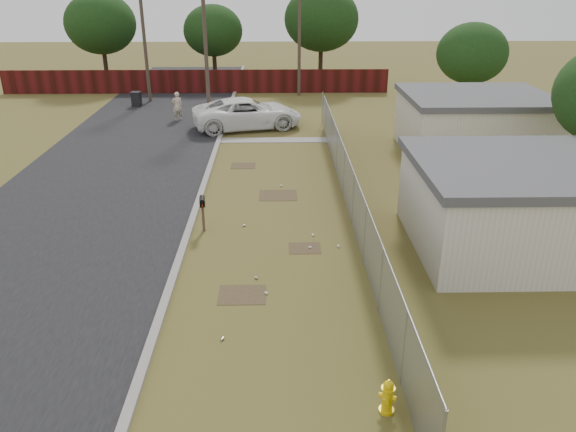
{
  "coord_description": "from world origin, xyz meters",
  "views": [
    {
      "loc": [
        0.27,
        -19.3,
        8.81
      ],
      "look_at": [
        0.63,
        -1.71,
        1.1
      ],
      "focal_mm": 35.0,
      "sensor_mm": 36.0,
      "label": 1
    }
  ],
  "objects_px": {
    "trash_bin": "(136,99)",
    "pickup_truck": "(247,113)",
    "mailbox": "(202,204)",
    "fire_hydrant": "(387,397)",
    "pedestrian": "(177,106)"
  },
  "relations": [
    {
      "from": "pickup_truck",
      "to": "trash_bin",
      "type": "height_order",
      "value": "pickup_truck"
    },
    {
      "from": "pickup_truck",
      "to": "trash_bin",
      "type": "relative_size",
      "value": 6.41
    },
    {
      "from": "mailbox",
      "to": "trash_bin",
      "type": "relative_size",
      "value": 1.3
    },
    {
      "from": "fire_hydrant",
      "to": "pickup_truck",
      "type": "bearing_deg",
      "value": 99.65
    },
    {
      "from": "pickup_truck",
      "to": "pedestrian",
      "type": "xyz_separation_m",
      "value": [
        -4.56,
        2.11,
        -0.01
      ]
    },
    {
      "from": "mailbox",
      "to": "trash_bin",
      "type": "bearing_deg",
      "value": 108.9
    },
    {
      "from": "pedestrian",
      "to": "trash_bin",
      "type": "bearing_deg",
      "value": -63.39
    },
    {
      "from": "trash_bin",
      "to": "mailbox",
      "type": "bearing_deg",
      "value": -71.1
    },
    {
      "from": "fire_hydrant",
      "to": "trash_bin",
      "type": "distance_m",
      "value": 32.66
    },
    {
      "from": "mailbox",
      "to": "trash_bin",
      "type": "xyz_separation_m",
      "value": [
        -7.16,
        20.92,
        -0.53
      ]
    },
    {
      "from": "fire_hydrant",
      "to": "trash_bin",
      "type": "relative_size",
      "value": 0.83
    },
    {
      "from": "pickup_truck",
      "to": "trash_bin",
      "type": "xyz_separation_m",
      "value": [
        -8.12,
        6.18,
        -0.39
      ]
    },
    {
      "from": "trash_bin",
      "to": "pickup_truck",
      "type": "bearing_deg",
      "value": -37.28
    },
    {
      "from": "pickup_truck",
      "to": "mailbox",
      "type": "bearing_deg",
      "value": 161.7
    },
    {
      "from": "fire_hydrant",
      "to": "mailbox",
      "type": "xyz_separation_m",
      "value": [
        -5.06,
        9.37,
        0.65
      ]
    }
  ]
}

